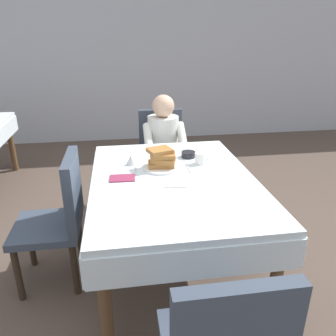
{
  "coord_description": "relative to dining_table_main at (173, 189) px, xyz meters",
  "views": [
    {
      "loc": [
        -0.34,
        -2.03,
        1.66
      ],
      "look_at": [
        -0.03,
        0.05,
        0.79
      ],
      "focal_mm": 35.41,
      "sensor_mm": 36.0,
      "label": 1
    }
  ],
  "objects": [
    {
      "name": "back_wall",
      "position": [
        0.0,
        3.4,
        0.95
      ],
      "size": [
        12.0,
        0.16,
        3.2
      ],
      "primitive_type": "cube",
      "color": "#B2B7C1",
      "rests_on": "ground"
    },
    {
      "name": "bowl_butter",
      "position": [
        0.18,
        0.37,
        0.11
      ],
      "size": [
        0.11,
        0.11,
        0.04
      ],
      "primitive_type": "cylinder",
      "color": "black",
      "rests_on": "dining_table_main"
    },
    {
      "name": "breakfast_stack",
      "position": [
        -0.06,
        0.18,
        0.17
      ],
      "size": [
        0.22,
        0.2,
        0.13
      ],
      "color": "#A36B33",
      "rests_on": "plate_breakfast"
    },
    {
      "name": "knife_right_of_plate",
      "position": [
        0.13,
        0.16,
        0.09
      ],
      "size": [
        0.02,
        0.2,
        0.0
      ],
      "primitive_type": "cube",
      "rotation": [
        0.0,
        0.0,
        1.6
      ],
      "color": "silver",
      "rests_on": "dining_table_main"
    },
    {
      "name": "cup_coffee",
      "position": [
        0.24,
        0.22,
        0.13
      ],
      "size": [
        0.11,
        0.08,
        0.08
      ],
      "color": "white",
      "rests_on": "dining_table_main"
    },
    {
      "name": "napkin_folded",
      "position": [
        -0.34,
        0.03,
        0.09
      ],
      "size": [
        0.17,
        0.13,
        0.01
      ],
      "primitive_type": "cube",
      "rotation": [
        0.0,
        0.0,
        -0.04
      ],
      "color": "#8C2D4C",
      "rests_on": "dining_table_main"
    },
    {
      "name": "fork_left_of_plate",
      "position": [
        -0.25,
        0.16,
        0.09
      ],
      "size": [
        0.03,
        0.18,
        0.0
      ],
      "primitive_type": "cube",
      "rotation": [
        0.0,
        0.0,
        1.49
      ],
      "color": "silver",
      "rests_on": "dining_table_main"
    },
    {
      "name": "ground_plane",
      "position": [
        0.0,
        0.0,
        -0.65
      ],
      "size": [
        14.0,
        14.0,
        0.0
      ],
      "primitive_type": "plane",
      "color": "brown"
    },
    {
      "name": "spoon_near_edge",
      "position": [
        -0.02,
        -0.15,
        0.09
      ],
      "size": [
        0.15,
        0.03,
        0.0
      ],
      "primitive_type": "cube",
      "rotation": [
        0.0,
        0.0,
        -0.14
      ],
      "color": "silver",
      "rests_on": "dining_table_main"
    },
    {
      "name": "syrup_pitcher",
      "position": [
        -0.27,
        0.28,
        0.13
      ],
      "size": [
        0.08,
        0.08,
        0.07
      ],
      "color": "silver",
      "rests_on": "dining_table_main"
    },
    {
      "name": "diner_person",
      "position": [
        0.07,
        1.01,
        0.02
      ],
      "size": [
        0.4,
        0.43,
        1.12
      ],
      "rotation": [
        0.0,
        0.0,
        3.14
      ],
      "color": "silver",
      "rests_on": "ground"
    },
    {
      "name": "plate_breakfast",
      "position": [
        -0.06,
        0.18,
        0.1
      ],
      "size": [
        0.28,
        0.28,
        0.02
      ],
      "primitive_type": "cylinder",
      "color": "white",
      "rests_on": "dining_table_main"
    },
    {
      "name": "chair_diner",
      "position": [
        0.07,
        1.17,
        -0.12
      ],
      "size": [
        0.44,
        0.45,
        0.93
      ],
      "rotation": [
        0.0,
        0.0,
        3.14
      ],
      "color": "#384251",
      "rests_on": "ground"
    },
    {
      "name": "dining_table_main",
      "position": [
        0.0,
        0.0,
        0.0
      ],
      "size": [
        1.12,
        1.52,
        0.74
      ],
      "color": "silver",
      "rests_on": "ground"
    },
    {
      "name": "chair_left_side",
      "position": [
        -0.77,
        0.0,
        -0.12
      ],
      "size": [
        0.45,
        0.44,
        0.93
      ],
      "rotation": [
        0.0,
        0.0,
        1.57
      ],
      "color": "#384251",
      "rests_on": "ground"
    }
  ]
}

